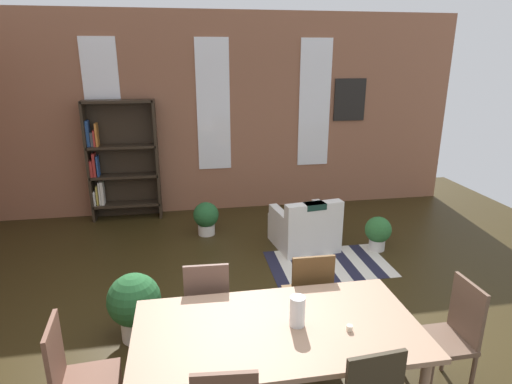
# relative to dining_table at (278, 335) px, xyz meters

# --- Properties ---
(ground_plane) EXTENTS (10.46, 10.46, 0.00)m
(ground_plane) POSITION_rel_dining_table_xyz_m (-0.08, 0.61, -0.67)
(ground_plane) COLOR #2F250F
(back_wall_brick) EXTENTS (8.48, 0.12, 3.31)m
(back_wall_brick) POSITION_rel_dining_table_xyz_m (-0.08, 4.69, 0.98)
(back_wall_brick) COLOR #925D44
(back_wall_brick) RESTS_ON ground
(window_pane_0) EXTENTS (0.55, 0.02, 2.15)m
(window_pane_0) POSITION_rel_dining_table_xyz_m (-1.83, 4.62, 1.15)
(window_pane_0) COLOR white
(window_pane_1) EXTENTS (0.55, 0.02, 2.15)m
(window_pane_1) POSITION_rel_dining_table_xyz_m (-0.08, 4.62, 1.15)
(window_pane_1) COLOR white
(window_pane_2) EXTENTS (0.55, 0.02, 2.15)m
(window_pane_2) POSITION_rel_dining_table_xyz_m (1.66, 4.62, 1.15)
(window_pane_2) COLOR white
(dining_table) EXTENTS (2.06, 1.05, 0.74)m
(dining_table) POSITION_rel_dining_table_xyz_m (0.00, 0.00, 0.00)
(dining_table) COLOR #9A775E
(dining_table) RESTS_ON ground
(vase_on_table) EXTENTS (0.11, 0.11, 0.23)m
(vase_on_table) POSITION_rel_dining_table_xyz_m (0.14, -0.00, 0.19)
(vase_on_table) COLOR silver
(vase_on_table) RESTS_ON dining_table
(tealight_candle_0) EXTENTS (0.04, 0.04, 0.04)m
(tealight_candle_0) POSITION_rel_dining_table_xyz_m (0.49, -0.13, 0.09)
(tealight_candle_0) COLOR silver
(tealight_candle_0) RESTS_ON dining_table
(dining_chair_head_right) EXTENTS (0.40, 0.40, 0.95)m
(dining_chair_head_right) POSITION_rel_dining_table_xyz_m (1.40, 0.00, -0.16)
(dining_chair_head_right) COLOR brown
(dining_chair_head_right) RESTS_ON ground
(dining_chair_far_left) EXTENTS (0.42, 0.42, 0.95)m
(dining_chair_far_left) POSITION_rel_dining_table_xyz_m (-0.47, 0.75, -0.16)
(dining_chair_far_left) COLOR brown
(dining_chair_far_left) RESTS_ON ground
(dining_chair_head_left) EXTENTS (0.43, 0.43, 0.95)m
(dining_chair_head_left) POSITION_rel_dining_table_xyz_m (-1.40, -0.01, -0.16)
(dining_chair_head_left) COLOR brown
(dining_chair_head_left) RESTS_ON ground
(dining_chair_far_right) EXTENTS (0.40, 0.40, 0.95)m
(dining_chair_far_right) POSITION_rel_dining_table_xyz_m (0.46, 0.75, -0.16)
(dining_chair_far_right) COLOR #55391D
(dining_chair_far_right) RESTS_ON ground
(bookshelf_tall) EXTENTS (1.11, 0.29, 1.95)m
(bookshelf_tall) POSITION_rel_dining_table_xyz_m (-1.64, 4.46, 0.32)
(bookshelf_tall) COLOR #2D2319
(bookshelf_tall) RESTS_ON ground
(armchair_white) EXTENTS (0.90, 0.90, 0.75)m
(armchair_white) POSITION_rel_dining_table_xyz_m (1.03, 2.82, -0.39)
(armchair_white) COLOR silver
(armchair_white) RESTS_ON ground
(potted_plant_by_shelf) EXTENTS (0.50, 0.50, 0.67)m
(potted_plant_by_shelf) POSITION_rel_dining_table_xyz_m (-1.14, 1.09, -0.29)
(potted_plant_by_shelf) COLOR silver
(potted_plant_by_shelf) RESTS_ON ground
(potted_plant_corner) EXTENTS (0.36, 0.36, 0.48)m
(potted_plant_corner) POSITION_rel_dining_table_xyz_m (2.01, 2.55, -0.40)
(potted_plant_corner) COLOR silver
(potted_plant_corner) RESTS_ON ground
(potted_plant_window) EXTENTS (0.38, 0.38, 0.51)m
(potted_plant_window) POSITION_rel_dining_table_xyz_m (-0.32, 3.51, -0.39)
(potted_plant_window) COLOR silver
(potted_plant_window) RESTS_ON ground
(striped_rug) EXTENTS (1.57, 0.98, 0.01)m
(striped_rug) POSITION_rel_dining_table_xyz_m (1.19, 2.25, -0.67)
(striped_rug) COLOR #1E1E33
(striped_rug) RESTS_ON ground
(framed_picture) EXTENTS (0.56, 0.03, 0.72)m
(framed_picture) POSITION_rel_dining_table_xyz_m (2.30, 4.62, 1.20)
(framed_picture) COLOR black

